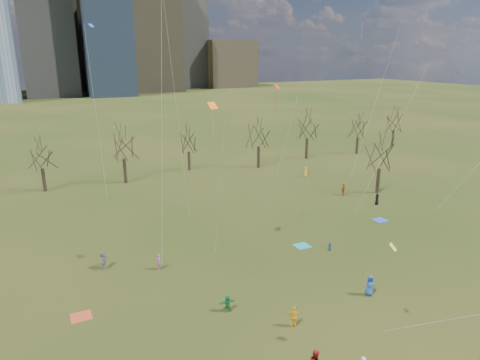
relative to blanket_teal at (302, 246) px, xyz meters
name	(u,v)px	position (x,y,z in m)	size (l,w,h in m)	color
ground	(299,289)	(-5.30, -7.38, -0.01)	(500.00, 500.00, 0.00)	black
downtown_skyline	(56,13)	(-7.73, 203.27, 38.99)	(212.50, 78.00, 118.00)	slate
bare_tree_row	(170,145)	(-5.38, 29.84, 6.10)	(113.04, 29.80, 9.50)	black
blanket_teal	(302,246)	(0.00, 0.00, 0.00)	(1.60, 1.50, 0.03)	teal
blanket_navy	(380,220)	(13.13, 1.99, 0.00)	(1.60, 1.50, 0.03)	#2748B8
blanket_crimson	(81,317)	(-23.27, -3.17, 0.00)	(1.60, 1.50, 0.03)	#B34023
person_0	(370,286)	(-0.37, -10.85, 0.93)	(0.92, 0.60, 1.89)	#225195
person_4	(294,317)	(-8.70, -11.73, 0.85)	(1.02, 0.42, 1.73)	yellow
person_5	(227,303)	(-12.44, -7.65, 0.75)	(1.41, 0.45, 1.52)	#1C803F
person_6	(377,199)	(16.89, 6.61, 0.78)	(0.78, 0.51, 1.60)	black
person_7	(159,262)	(-15.51, 1.70, 0.80)	(0.59, 0.39, 1.62)	#954D9B
person_8	(330,247)	(1.93, -2.32, 0.47)	(0.47, 0.36, 0.96)	#224895
person_10	(343,190)	(15.26, 11.85, 0.88)	(1.05, 0.44, 1.78)	#A43D17
person_11	(103,260)	(-20.29, 4.30, 0.88)	(1.67, 0.53, 1.80)	slate
person_12	(306,172)	(16.05, 22.68, 0.83)	(0.82, 0.54, 1.68)	yellow
kites_airborne	(260,115)	(-3.15, 4.14, 14.03)	(65.45, 47.85, 33.80)	orange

